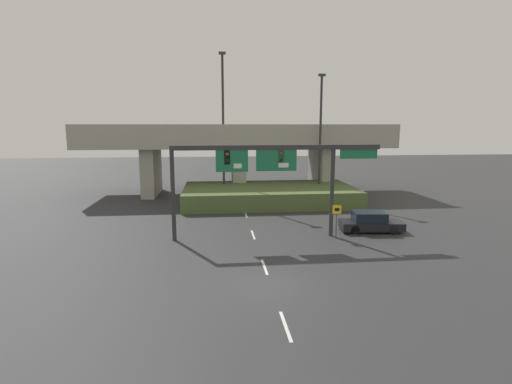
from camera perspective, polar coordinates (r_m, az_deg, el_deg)
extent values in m
plane|color=#2D2D30|center=(20.08, 2.10, -12.99)|extent=(160.00, 160.00, 0.00)
cube|color=silver|center=(16.36, 4.25, -18.54)|extent=(0.14, 2.40, 0.01)
cube|color=silver|center=(22.29, 1.23, -10.64)|extent=(0.14, 2.40, 0.01)
cube|color=silver|center=(28.50, -0.43, -6.11)|extent=(0.14, 2.40, 0.01)
cube|color=silver|center=(34.83, -1.47, -3.20)|extent=(0.14, 2.40, 0.01)
cube|color=silver|center=(41.24, -2.19, -1.20)|extent=(0.14, 2.40, 0.01)
cube|color=silver|center=(47.69, -2.71, 0.27)|extent=(0.14, 2.40, 0.01)
cylinder|color=#2D2D30|center=(27.01, -11.77, -0.25)|extent=(0.28, 0.28, 6.38)
cylinder|color=#2D2D30|center=(28.05, 10.81, 0.14)|extent=(0.28, 0.28, 6.38)
cube|color=#2D2D30|center=(26.87, 3.16, 6.38)|extent=(14.05, 0.32, 0.32)
cube|color=black|center=(26.59, -4.16, 4.97)|extent=(0.40, 0.28, 0.95)
sphere|color=red|center=(26.40, -4.15, 5.40)|extent=(0.22, 0.22, 0.22)
sphere|color=black|center=(26.43, -4.14, 4.48)|extent=(0.22, 0.22, 0.22)
cube|color=black|center=(26.94, 3.57, 5.04)|extent=(0.40, 0.28, 0.95)
sphere|color=red|center=(26.75, 3.63, 5.46)|extent=(0.22, 0.22, 0.22)
sphere|color=black|center=(26.79, 3.62, 4.55)|extent=(0.22, 0.22, 0.22)
cube|color=#196B42|center=(26.52, -3.46, 4.43)|extent=(2.14, 0.08, 1.44)
cube|color=white|center=(26.52, -2.64, 3.73)|extent=(0.53, 0.03, 0.32)
cube|color=#196B42|center=(26.81, 2.93, 4.52)|extent=(2.74, 0.08, 1.41)
cube|color=white|center=(26.87, 3.95, 3.84)|extent=(0.68, 0.03, 0.31)
cube|color=#196B42|center=(28.26, 14.46, 5.28)|extent=(2.62, 0.07, 0.64)
cylinder|color=#4C4C4C|center=(27.83, 11.40, -4.15)|extent=(0.08, 0.08, 2.39)
cube|color=yellow|center=(27.60, 11.49, -2.46)|extent=(0.60, 0.03, 0.60)
cube|color=black|center=(27.59, 11.50, -2.47)|extent=(0.33, 0.01, 0.21)
cylinder|color=#2D2D30|center=(41.67, 9.15, 7.45)|extent=(0.24, 0.24, 12.49)
cube|color=#333333|center=(41.93, 9.39, 16.17)|extent=(0.70, 0.36, 0.24)
cylinder|color=#2D2D30|center=(41.33, -4.71, 8.98)|extent=(0.24, 0.24, 14.59)
cube|color=#333333|center=(41.92, -4.85, 19.17)|extent=(0.70, 0.36, 0.24)
cube|color=#A39E93|center=(45.28, -2.63, 7.47)|extent=(34.02, 8.40, 1.62)
cube|color=#A39E93|center=(41.26, -2.32, 9.01)|extent=(34.02, 0.40, 0.90)
cube|color=#A39E93|center=(46.00, -14.69, 2.91)|extent=(1.40, 6.72, 5.24)
cube|color=#A39E93|center=(45.54, -2.60, 3.15)|extent=(1.40, 6.72, 5.24)
cube|color=#A39E93|center=(47.09, 9.21, 3.25)|extent=(1.40, 6.72, 5.24)
cube|color=#4C6033|center=(39.90, 1.87, -0.39)|extent=(16.80, 9.23, 1.61)
cube|color=black|center=(30.47, 16.13, -4.57)|extent=(4.62, 2.34, 0.59)
cube|color=black|center=(30.27, 15.86, -3.39)|extent=(2.47, 1.93, 0.70)
cylinder|color=black|center=(31.69, 18.10, -4.39)|extent=(0.66, 0.28, 0.64)
cylinder|color=black|center=(30.15, 19.09, -5.14)|extent=(0.66, 0.28, 0.64)
cylinder|color=black|center=(30.94, 13.23, -4.49)|extent=(0.66, 0.28, 0.64)
cylinder|color=black|center=(29.36, 13.98, -5.28)|extent=(0.66, 0.28, 0.64)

